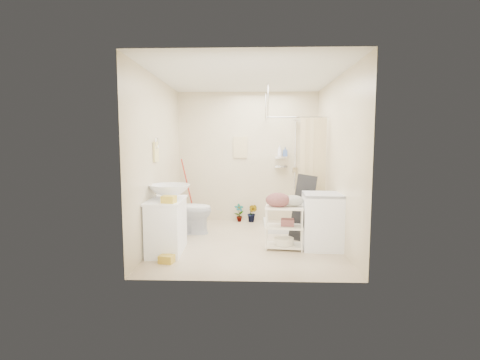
{
  "coord_description": "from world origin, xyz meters",
  "views": [
    {
      "loc": [
        0.06,
        -5.44,
        1.58
      ],
      "look_at": [
        -0.12,
        0.25,
        0.98
      ],
      "focal_mm": 26.0,
      "sensor_mm": 36.0,
      "label": 1
    }
  ],
  "objects_px": {
    "toilet": "(188,210)",
    "washing_machine": "(322,221)",
    "laundry_rack": "(284,223)",
    "vanity": "(167,226)"
  },
  "relations": [
    {
      "from": "toilet",
      "to": "washing_machine",
      "type": "height_order",
      "value": "toilet"
    },
    {
      "from": "vanity",
      "to": "toilet",
      "type": "bearing_deg",
      "value": 81.38
    },
    {
      "from": "vanity",
      "to": "washing_machine",
      "type": "relative_size",
      "value": 1.06
    },
    {
      "from": "toilet",
      "to": "laundry_rack",
      "type": "distance_m",
      "value": 1.82
    },
    {
      "from": "washing_machine",
      "to": "laundry_rack",
      "type": "xyz_separation_m",
      "value": [
        -0.58,
        -0.06,
        -0.03
      ]
    },
    {
      "from": "toilet",
      "to": "washing_machine",
      "type": "bearing_deg",
      "value": -115.1
    },
    {
      "from": "laundry_rack",
      "to": "vanity",
      "type": "bearing_deg",
      "value": -167.24
    },
    {
      "from": "toilet",
      "to": "laundry_rack",
      "type": "bearing_deg",
      "value": -123.08
    },
    {
      "from": "vanity",
      "to": "laundry_rack",
      "type": "height_order",
      "value": "vanity"
    },
    {
      "from": "washing_machine",
      "to": "laundry_rack",
      "type": "distance_m",
      "value": 0.58
    }
  ]
}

